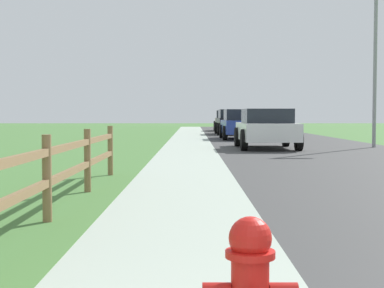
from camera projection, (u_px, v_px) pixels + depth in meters
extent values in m
plane|color=#467638|center=(209.00, 143.00, 26.00)|extent=(120.00, 120.00, 0.00)
cube|color=#3C3C3C|center=(280.00, 141.00, 28.01)|extent=(7.00, 66.00, 0.01)
cube|color=#A5B2A3|center=(145.00, 141.00, 27.98)|extent=(6.00, 66.00, 0.01)
cube|color=#467638|center=(113.00, 141.00, 27.97)|extent=(5.00, 66.00, 0.00)
cylinder|color=red|center=(248.00, 254.00, 2.90)|extent=(0.25, 0.25, 0.03)
sphere|color=red|center=(248.00, 238.00, 2.89)|extent=(0.22, 0.22, 0.22)
cube|color=#A91511|center=(248.00, 224.00, 2.89)|extent=(0.04, 0.04, 0.04)
cylinder|color=olive|center=(44.00, 179.00, 6.83)|extent=(0.11, 0.11, 1.03)
cylinder|color=olive|center=(85.00, 161.00, 9.48)|extent=(0.11, 0.11, 1.03)
cylinder|color=olive|center=(108.00, 151.00, 12.13)|extent=(0.11, 0.11, 1.03)
cube|color=olive|center=(44.00, 183.00, 6.83)|extent=(0.07, 10.61, 0.09)
cube|color=olive|center=(44.00, 152.00, 6.81)|extent=(0.07, 10.61, 0.09)
cube|color=white|center=(264.00, 131.00, 21.87)|extent=(1.94, 4.46, 0.63)
cube|color=#1E232B|center=(264.00, 116.00, 21.73)|extent=(1.70, 2.28, 0.53)
cylinder|color=black|center=(296.00, 140.00, 20.52)|extent=(0.22, 0.76, 0.76)
cylinder|color=black|center=(241.00, 140.00, 20.50)|extent=(0.22, 0.76, 0.76)
cylinder|color=black|center=(283.00, 137.00, 23.27)|extent=(0.22, 0.76, 0.76)
cylinder|color=black|center=(235.00, 137.00, 23.26)|extent=(0.22, 0.76, 0.76)
cube|color=navy|center=(238.00, 127.00, 30.28)|extent=(1.85, 4.99, 0.67)
cube|color=#1E232B|center=(238.00, 115.00, 30.43)|extent=(1.61, 2.49, 0.56)
cylinder|color=black|center=(259.00, 133.00, 28.76)|extent=(0.23, 0.72, 0.72)
cylinder|color=black|center=(223.00, 133.00, 28.74)|extent=(0.23, 0.72, 0.72)
cylinder|color=black|center=(252.00, 131.00, 31.84)|extent=(0.23, 0.72, 0.72)
cylinder|color=black|center=(219.00, 131.00, 31.82)|extent=(0.23, 0.72, 0.72)
cube|color=black|center=(230.00, 124.00, 37.57)|extent=(1.99, 4.97, 0.74)
cube|color=#1E232B|center=(230.00, 114.00, 37.63)|extent=(1.73, 2.61, 0.54)
cylinder|color=black|center=(248.00, 129.00, 36.07)|extent=(0.23, 0.75, 0.75)
cylinder|color=black|center=(216.00, 129.00, 36.04)|extent=(0.23, 0.75, 0.75)
cylinder|color=black|center=(242.00, 128.00, 39.14)|extent=(0.23, 0.75, 0.75)
cylinder|color=black|center=(214.00, 128.00, 39.11)|extent=(0.23, 0.75, 0.75)
cube|color=#C6B793|center=(225.00, 122.00, 45.94)|extent=(2.07, 4.57, 0.67)
cube|color=#1E232B|center=(225.00, 114.00, 46.00)|extent=(1.76, 2.18, 0.60)
cylinder|color=black|center=(238.00, 126.00, 44.54)|extent=(0.24, 0.76, 0.75)
cylinder|color=black|center=(213.00, 126.00, 44.59)|extent=(0.24, 0.76, 0.75)
cylinder|color=black|center=(236.00, 126.00, 47.33)|extent=(0.24, 0.76, 0.75)
cylinder|color=black|center=(212.00, 126.00, 47.38)|extent=(0.24, 0.76, 0.75)
cylinder|color=gray|center=(372.00, 67.00, 22.50)|extent=(0.14, 0.14, 6.22)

